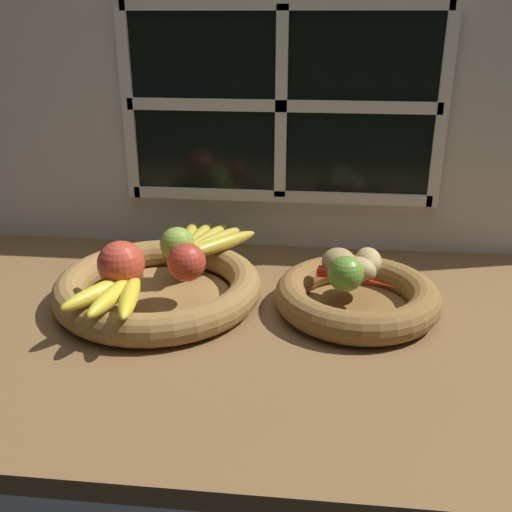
% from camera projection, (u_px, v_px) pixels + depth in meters
% --- Properties ---
extents(ground_plane, '(1.40, 0.90, 0.03)m').
position_uv_depth(ground_plane, '(268.00, 311.00, 1.05)').
color(ground_plane, brown).
extents(back_wall, '(1.40, 0.05, 0.55)m').
position_uv_depth(back_wall, '(282.00, 119.00, 1.21)').
color(back_wall, silver).
rests_on(back_wall, ground_plane).
extents(fruit_bowl_left, '(0.37, 0.37, 0.06)m').
position_uv_depth(fruit_bowl_left, '(159.00, 288.00, 1.05)').
color(fruit_bowl_left, olive).
rests_on(fruit_bowl_left, ground_plane).
extents(fruit_bowl_right, '(0.29, 0.29, 0.06)m').
position_uv_depth(fruit_bowl_right, '(357.00, 297.00, 1.01)').
color(fruit_bowl_right, brown).
rests_on(fruit_bowl_right, ground_plane).
extents(apple_red_right, '(0.07, 0.07, 0.07)m').
position_uv_depth(apple_red_right, '(187.00, 262.00, 1.00)').
color(apple_red_right, '#B73828').
rests_on(apple_red_right, fruit_bowl_left).
extents(apple_green_back, '(0.06, 0.06, 0.06)m').
position_uv_depth(apple_green_back, '(177.00, 244.00, 1.08)').
color(apple_green_back, '#8CAD3D').
rests_on(apple_green_back, fruit_bowl_left).
extents(apple_red_front, '(0.08, 0.08, 0.08)m').
position_uv_depth(apple_red_front, '(121.00, 264.00, 0.97)').
color(apple_red_front, '#CC422D').
rests_on(apple_red_front, fruit_bowl_left).
extents(banana_bunch_front, '(0.13, 0.17, 0.03)m').
position_uv_depth(banana_bunch_front, '(116.00, 293.00, 0.93)').
color(banana_bunch_front, yellow).
rests_on(banana_bunch_front, fruit_bowl_left).
extents(banana_bunch_back, '(0.16, 0.20, 0.03)m').
position_uv_depth(banana_bunch_back, '(203.00, 242.00, 1.14)').
color(banana_bunch_back, gold).
rests_on(banana_bunch_back, fruit_bowl_left).
extents(potato_oblong, '(0.06, 0.06, 0.05)m').
position_uv_depth(potato_oblong, '(339.00, 262.00, 1.02)').
color(potato_oblong, '#A38451').
rests_on(potato_oblong, fruit_bowl_right).
extents(potato_back, '(0.05, 0.07, 0.04)m').
position_uv_depth(potato_back, '(368.00, 261.00, 1.03)').
color(potato_back, tan).
rests_on(potato_back, fruit_bowl_right).
extents(potato_large, '(0.08, 0.07, 0.04)m').
position_uv_depth(potato_large, '(359.00, 270.00, 0.99)').
color(potato_large, tan).
rests_on(potato_large, fruit_bowl_right).
extents(lime_near, '(0.06, 0.06, 0.06)m').
position_uv_depth(lime_near, '(345.00, 274.00, 0.96)').
color(lime_near, olive).
rests_on(lime_near, fruit_bowl_right).
extents(chili_pepper, '(0.14, 0.07, 0.02)m').
position_uv_depth(chili_pepper, '(357.00, 279.00, 0.99)').
color(chili_pepper, red).
rests_on(chili_pepper, fruit_bowl_right).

